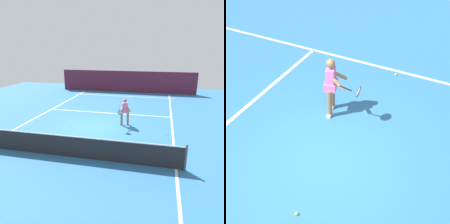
# 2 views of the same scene
# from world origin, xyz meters

# --- Properties ---
(ground_plane) EXTENTS (28.33, 28.33, 0.00)m
(ground_plane) POSITION_xyz_m (0.00, 0.00, 0.00)
(ground_plane) COLOR teal
(court_back_wall) EXTENTS (13.41, 0.24, 2.09)m
(court_back_wall) POSITION_xyz_m (0.00, -10.60, 1.05)
(court_back_wall) COLOR #561E33
(court_back_wall) RESTS_ON ground
(baseline_marking) EXTENTS (9.41, 0.10, 0.01)m
(baseline_marking) POSITION_xyz_m (0.00, -8.40, 0.00)
(baseline_marking) COLOR white
(baseline_marking) RESTS_ON ground
(service_line_marking) EXTENTS (8.41, 0.10, 0.01)m
(service_line_marking) POSITION_xyz_m (0.00, -2.83, 0.00)
(service_line_marking) COLOR white
(service_line_marking) RESTS_ON ground
(sideline_left_marking) EXTENTS (0.10, 19.79, 0.01)m
(sideline_left_marking) POSITION_xyz_m (-4.21, 0.00, 0.00)
(sideline_left_marking) COLOR white
(sideline_left_marking) RESTS_ON ground
(sideline_right_marking) EXTENTS (0.10, 19.79, 0.01)m
(sideline_right_marking) POSITION_xyz_m (4.21, 0.00, 0.00)
(sideline_right_marking) COLOR white
(sideline_right_marking) RESTS_ON ground
(court_net) EXTENTS (9.09, 0.08, 1.00)m
(court_net) POSITION_xyz_m (0.00, 3.58, 0.47)
(court_net) COLOR #4C4C51
(court_net) RESTS_ON ground
(tennis_player) EXTENTS (0.65, 1.08, 1.55)m
(tennis_player) POSITION_xyz_m (-1.53, -0.70, 0.85)
(tennis_player) COLOR #8C6647
(tennis_player) RESTS_ON ground
(tennis_ball_near) EXTENTS (0.07, 0.07, 0.07)m
(tennis_ball_near) POSITION_xyz_m (1.48, 0.13, 0.03)
(tennis_ball_near) COLOR #D1E533
(tennis_ball_near) RESTS_ON ground
(tennis_ball_mid) EXTENTS (0.07, 0.07, 0.07)m
(tennis_ball_mid) POSITION_xyz_m (-3.95, 0.19, 0.03)
(tennis_ball_mid) COLOR #D1E533
(tennis_ball_mid) RESTS_ON ground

